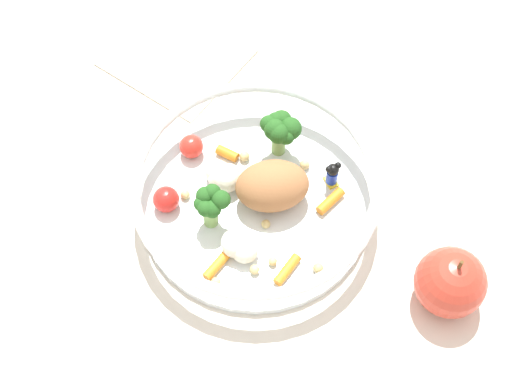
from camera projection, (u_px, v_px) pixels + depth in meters
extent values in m
plane|color=silver|center=(262.00, 215.00, 0.77)|extent=(2.40, 2.40, 0.00)
cylinder|color=white|center=(256.00, 204.00, 0.77)|extent=(0.24, 0.24, 0.01)
torus|color=white|center=(256.00, 182.00, 0.74)|extent=(0.26, 0.26, 0.01)
ellipsoid|color=#9E663D|center=(272.00, 186.00, 0.75)|extent=(0.08, 0.09, 0.05)
cylinder|color=#7FAD5B|center=(279.00, 143.00, 0.79)|extent=(0.02, 0.02, 0.03)
sphere|color=#23561E|center=(276.00, 121.00, 0.77)|extent=(0.02, 0.02, 0.02)
sphere|color=#23561E|center=(269.00, 124.00, 0.76)|extent=(0.02, 0.02, 0.02)
sphere|color=#23561E|center=(275.00, 130.00, 0.76)|extent=(0.02, 0.02, 0.02)
sphere|color=#23561E|center=(278.00, 133.00, 0.76)|extent=(0.02, 0.02, 0.02)
sphere|color=#23561E|center=(286.00, 136.00, 0.76)|extent=(0.02, 0.02, 0.02)
sphere|color=#23561E|center=(290.00, 129.00, 0.77)|extent=(0.02, 0.02, 0.02)
sphere|color=#23561E|center=(284.00, 128.00, 0.77)|extent=(0.02, 0.02, 0.02)
sphere|color=#23561E|center=(281.00, 120.00, 0.77)|extent=(0.02, 0.02, 0.02)
cylinder|color=#7FAD5B|center=(210.00, 215.00, 0.75)|extent=(0.02, 0.02, 0.03)
sphere|color=#23561E|center=(205.00, 196.00, 0.73)|extent=(0.02, 0.02, 0.02)
sphere|color=#23561E|center=(202.00, 204.00, 0.73)|extent=(0.02, 0.02, 0.02)
sphere|color=#23561E|center=(205.00, 209.00, 0.72)|extent=(0.02, 0.02, 0.02)
sphere|color=#23561E|center=(212.00, 209.00, 0.72)|extent=(0.02, 0.02, 0.02)
sphere|color=#23561E|center=(221.00, 200.00, 0.72)|extent=(0.02, 0.02, 0.02)
sphere|color=#23561E|center=(212.00, 192.00, 0.73)|extent=(0.02, 0.02, 0.02)
sphere|color=silver|center=(235.00, 241.00, 0.73)|extent=(0.03, 0.03, 0.03)
sphere|color=silver|center=(236.00, 243.00, 0.73)|extent=(0.03, 0.03, 0.03)
sphere|color=silver|center=(238.00, 245.00, 0.73)|extent=(0.02, 0.02, 0.02)
sphere|color=silver|center=(245.00, 250.00, 0.73)|extent=(0.03, 0.03, 0.03)
sphere|color=silver|center=(243.00, 245.00, 0.73)|extent=(0.02, 0.02, 0.02)
sphere|color=silver|center=(240.00, 240.00, 0.73)|extent=(0.03, 0.03, 0.03)
sphere|color=silver|center=(218.00, 173.00, 0.78)|extent=(0.03, 0.03, 0.03)
sphere|color=silver|center=(219.00, 177.00, 0.77)|extent=(0.02, 0.02, 0.02)
sphere|color=silver|center=(219.00, 179.00, 0.77)|extent=(0.02, 0.02, 0.02)
sphere|color=silver|center=(221.00, 178.00, 0.77)|extent=(0.03, 0.03, 0.03)
sphere|color=silver|center=(227.00, 179.00, 0.77)|extent=(0.03, 0.03, 0.03)
sphere|color=silver|center=(229.00, 174.00, 0.77)|extent=(0.02, 0.02, 0.02)
sphere|color=silver|center=(221.00, 173.00, 0.77)|extent=(0.02, 0.02, 0.02)
cube|color=yellow|center=(331.00, 182.00, 0.78)|extent=(0.02, 0.01, 0.00)
cylinder|color=#1933B2|center=(332.00, 177.00, 0.77)|extent=(0.01, 0.01, 0.02)
sphere|color=black|center=(333.00, 170.00, 0.76)|extent=(0.01, 0.01, 0.01)
sphere|color=black|center=(329.00, 169.00, 0.75)|extent=(0.01, 0.01, 0.01)
sphere|color=black|center=(338.00, 165.00, 0.76)|extent=(0.01, 0.01, 0.01)
cylinder|color=orange|center=(227.00, 154.00, 0.79)|extent=(0.03, 0.02, 0.01)
cylinder|color=orange|center=(287.00, 270.00, 0.73)|extent=(0.02, 0.04, 0.01)
cylinder|color=orange|center=(330.00, 201.00, 0.76)|extent=(0.02, 0.04, 0.01)
cylinder|color=orange|center=(217.00, 265.00, 0.73)|extent=(0.02, 0.04, 0.01)
sphere|color=red|center=(191.00, 146.00, 0.79)|extent=(0.03, 0.03, 0.03)
sphere|color=red|center=(166.00, 199.00, 0.76)|extent=(0.03, 0.03, 0.03)
sphere|color=#D1B775|center=(273.00, 261.00, 0.73)|extent=(0.01, 0.01, 0.01)
sphere|color=#D1B775|center=(185.00, 195.00, 0.77)|extent=(0.01, 0.01, 0.01)
sphere|color=#D1B775|center=(255.00, 270.00, 0.73)|extent=(0.01, 0.01, 0.01)
sphere|color=tan|center=(267.00, 121.00, 0.81)|extent=(0.01, 0.01, 0.01)
sphere|color=tan|center=(318.00, 268.00, 0.73)|extent=(0.01, 0.01, 0.01)
sphere|color=#D1B775|center=(216.00, 282.00, 0.72)|extent=(0.01, 0.01, 0.01)
sphere|color=#D1B775|center=(305.00, 165.00, 0.79)|extent=(0.01, 0.01, 0.01)
sphere|color=tan|center=(266.00, 224.00, 0.75)|extent=(0.01, 0.01, 0.01)
sphere|color=#D1B775|center=(245.00, 156.00, 0.79)|extent=(0.01, 0.01, 0.01)
sphere|color=#BC3828|center=(450.00, 282.00, 0.70)|extent=(0.07, 0.07, 0.07)
cylinder|color=brown|center=(461.00, 265.00, 0.66)|extent=(0.00, 0.00, 0.01)
cube|color=silver|center=(176.00, 56.00, 0.88)|extent=(0.19, 0.18, 0.01)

